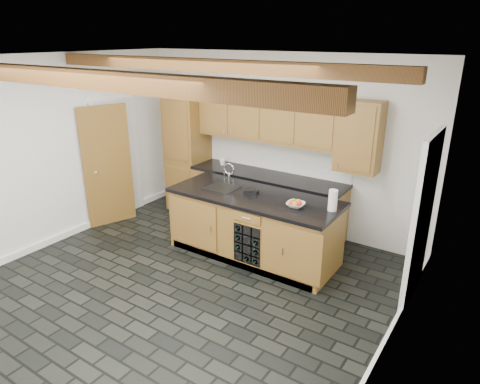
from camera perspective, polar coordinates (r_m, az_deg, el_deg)
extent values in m
plane|color=black|center=(5.61, -8.15, -12.69)|extent=(5.00, 5.00, 0.00)
plane|color=white|center=(6.96, 5.07, 6.60)|extent=(5.00, 0.00, 5.00)
plane|color=white|center=(6.88, -24.60, 4.67)|extent=(0.00, 5.00, 5.00)
plane|color=white|center=(3.88, 19.72, -5.90)|extent=(0.00, 5.00, 5.00)
plane|color=white|center=(4.73, -9.89, 17.15)|extent=(5.00, 5.00, 0.00)
cube|color=brown|center=(3.95, -22.11, 14.00)|extent=(4.90, 0.15, 0.15)
cube|color=brown|center=(5.19, -5.11, 16.50)|extent=(4.90, 0.15, 0.15)
cube|color=white|center=(7.31, -22.98, -5.57)|extent=(0.04, 5.00, 0.10)
cube|color=white|center=(4.62, 17.37, -21.10)|extent=(0.04, 5.00, 0.10)
cube|color=white|center=(7.69, -15.97, 4.27)|extent=(0.06, 0.94, 2.04)
cube|color=olive|center=(7.37, -17.23, 3.30)|extent=(0.31, 0.77, 2.00)
cube|color=white|center=(5.39, 23.09, -3.39)|extent=(0.06, 0.98, 2.04)
cube|color=black|center=(5.40, 23.32, -3.63)|extent=(0.02, 0.86, 1.96)
cube|color=olive|center=(7.72, -6.93, 5.22)|extent=(0.65, 0.60, 2.10)
cube|color=olive|center=(7.01, 3.47, -1.49)|extent=(2.60, 0.60, 0.88)
cube|color=black|center=(6.86, 3.55, 2.12)|extent=(2.64, 0.62, 0.05)
cube|color=white|center=(7.02, 4.80, 4.95)|extent=(2.60, 0.02, 0.52)
cube|color=olive|center=(6.78, 3.52, 9.95)|extent=(2.40, 0.35, 0.75)
cube|color=olive|center=(6.21, 15.62, 7.10)|extent=(0.60, 0.35, 1.00)
cube|color=olive|center=(6.15, 1.82, -4.70)|extent=(2.40, 0.90, 0.88)
cube|color=black|center=(5.97, 1.87, -0.64)|extent=(2.46, 0.96, 0.05)
cube|color=olive|center=(6.18, -6.15, -4.27)|extent=(0.80, 0.02, 0.70)
cube|color=olive|center=(5.36, 7.89, -8.37)|extent=(0.60, 0.02, 0.70)
cube|color=black|center=(5.85, 1.70, -6.53)|extent=(0.42, 0.30, 0.56)
cylinder|color=black|center=(5.72, 2.69, -6.40)|extent=(0.07, 0.26, 0.07)
cylinder|color=black|center=(5.85, 2.64, -8.85)|extent=(0.07, 0.26, 0.07)
cylinder|color=black|center=(5.85, 0.33, -5.72)|extent=(0.07, 0.26, 0.07)
cylinder|color=black|center=(5.91, 1.47, -8.49)|extent=(0.07, 0.26, 0.07)
cylinder|color=black|center=(5.79, 0.34, -4.48)|extent=(0.07, 0.26, 0.07)
cylinder|color=black|center=(5.91, 0.33, -6.94)|extent=(0.07, 0.26, 0.07)
cylinder|color=black|center=(5.78, 2.67, -7.64)|extent=(0.07, 0.26, 0.07)
cube|color=black|center=(6.25, -2.41, 0.52)|extent=(0.45, 0.40, 0.02)
cylinder|color=silver|center=(6.35, -1.47, 1.87)|extent=(0.02, 0.02, 0.20)
torus|color=silver|center=(6.31, -1.48, 3.08)|extent=(0.18, 0.02, 0.18)
cylinder|color=silver|center=(6.42, -2.05, 1.49)|extent=(0.02, 0.02, 0.08)
cylinder|color=silver|center=(6.33, -0.87, 1.23)|extent=(0.02, 0.02, 0.08)
cube|color=black|center=(6.02, 1.50, 0.03)|extent=(0.21, 0.14, 0.04)
cylinder|color=black|center=(6.01, 1.50, 0.30)|extent=(0.13, 0.13, 0.02)
imported|color=silver|center=(5.59, 7.43, -1.70)|extent=(0.27, 0.27, 0.06)
sphere|color=red|center=(5.56, 7.90, -1.50)|extent=(0.07, 0.07, 0.07)
sphere|color=orange|center=(5.61, 7.80, -1.28)|extent=(0.07, 0.07, 0.07)
sphere|color=#639C2A|center=(5.62, 7.22, -1.22)|extent=(0.07, 0.07, 0.07)
sphere|color=#C13F1D|center=(5.57, 6.93, -1.41)|extent=(0.07, 0.07, 0.07)
sphere|color=orange|center=(5.53, 7.35, -1.58)|extent=(0.07, 0.07, 0.07)
cylinder|color=white|center=(5.52, 12.27, -1.10)|extent=(0.11, 0.11, 0.28)
imported|color=white|center=(7.34, -2.33, 4.01)|extent=(0.13, 0.13, 0.10)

